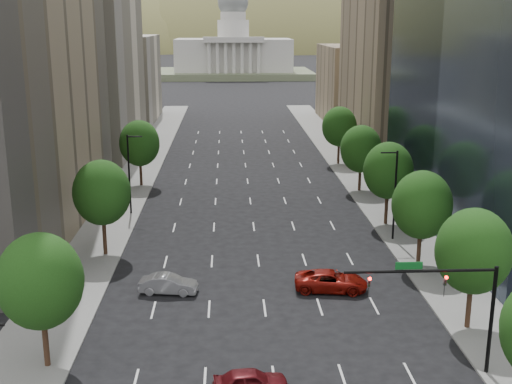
{
  "coord_description": "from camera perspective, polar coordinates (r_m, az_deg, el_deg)",
  "views": [
    {
      "loc": [
        -2.64,
        -4.72,
        20.85
      ],
      "look_at": [
        -0.47,
        43.92,
        8.0
      ],
      "focal_mm": 45.39,
      "sensor_mm": 36.0,
      "label": 1
    }
  ],
  "objects": [
    {
      "name": "sidewalk_left",
      "position": [
        69.18,
        -13.16,
        -3.09
      ],
      "size": [
        6.0,
        200.0,
        0.15
      ],
      "primitive_type": "cube",
      "color": "slate",
      "rests_on": "ground"
    },
    {
      "name": "sidewalk_right",
      "position": [
        70.35,
        12.53,
        -2.76
      ],
      "size": [
        6.0,
        200.0,
        0.15
      ],
      "primitive_type": "cube",
      "color": "slate",
      "rests_on": "ground"
    },
    {
      "name": "midrise_cream_left",
      "position": [
        110.07,
        -14.63,
        12.58
      ],
      "size": [
        14.0,
        30.0,
        35.0
      ],
      "primitive_type": "cube",
      "color": "beige",
      "rests_on": "ground"
    },
    {
      "name": "filler_left",
      "position": [
        142.98,
        -11.71,
        9.73
      ],
      "size": [
        14.0,
        26.0,
        18.0
      ],
      "primitive_type": "cube",
      "color": "beige",
      "rests_on": "ground"
    },
    {
      "name": "parking_tan_right",
      "position": [
        108.46,
        12.46,
        11.35
      ],
      "size": [
        14.0,
        30.0,
        30.0
      ],
      "primitive_type": "cube",
      "color": "#8C7759",
      "rests_on": "ground"
    },
    {
      "name": "filler_right",
      "position": [
        141.05,
        8.88,
        9.38
      ],
      "size": [
        14.0,
        26.0,
        16.0
      ],
      "primitive_type": "cube",
      "color": "#8C7759",
      "rests_on": "ground"
    },
    {
      "name": "tree_right_1",
      "position": [
        46.51,
        18.64,
        -4.97
      ],
      "size": [
        5.2,
        5.2,
        8.75
      ],
      "color": "#382316",
      "rests_on": "ground"
    },
    {
      "name": "tree_right_2",
      "position": [
        57.35,
        14.42,
        -1.11
      ],
      "size": [
        5.2,
        5.2,
        8.61
      ],
      "color": "#382316",
      "rests_on": "ground"
    },
    {
      "name": "tree_right_3",
      "position": [
        68.48,
        11.58,
        1.86
      ],
      "size": [
        5.2,
        5.2,
        8.89
      ],
      "color": "#382316",
      "rests_on": "ground"
    },
    {
      "name": "tree_right_4",
      "position": [
        81.92,
        9.23,
        3.76
      ],
      "size": [
        5.2,
        5.2,
        8.46
      ],
      "color": "#382316",
      "rests_on": "ground"
    },
    {
      "name": "tree_right_5",
      "position": [
        97.35,
        7.36,
        5.74
      ],
      "size": [
        5.2,
        5.2,
        8.75
      ],
      "color": "#382316",
      "rests_on": "ground"
    },
    {
      "name": "tree_left_0",
      "position": [
        41.3,
        -18.49,
        -7.47
      ],
      "size": [
        5.2,
        5.2,
        8.75
      ],
      "color": "#382316",
      "rests_on": "ground"
    },
    {
      "name": "tree_left_1",
      "position": [
        59.73,
        -13.43,
        -0.06
      ],
      "size": [
        5.2,
        5.2,
        8.97
      ],
      "color": "#382316",
      "rests_on": "ground"
    },
    {
      "name": "tree_left_2",
      "position": [
        84.86,
        -10.23,
        4.25
      ],
      "size": [
        5.2,
        5.2,
        8.68
      ],
      "color": "#382316",
      "rests_on": "ground"
    },
    {
      "name": "streetlight_rn",
      "position": [
        63.88,
        12.11,
        -0.06
      ],
      "size": [
        1.7,
        0.2,
        9.0
      ],
      "color": "black",
      "rests_on": "ground"
    },
    {
      "name": "streetlight_ln",
      "position": [
        72.34,
        -11.08,
        1.72
      ],
      "size": [
        1.7,
        0.2,
        9.0
      ],
      "color": "black",
      "rests_on": "ground"
    },
    {
      "name": "traffic_signal",
      "position": [
        40.3,
        16.94,
        -8.79
      ],
      "size": [
        9.12,
        0.4,
        7.38
      ],
      "color": "black",
      "rests_on": "ground"
    },
    {
      "name": "capitol",
      "position": [
        254.73,
        -2.0,
        12.01
      ],
      "size": [
        60.0,
        40.0,
        35.2
      ],
      "color": "#596647",
      "rests_on": "ground"
    },
    {
      "name": "foothills",
      "position": [
        608.09,
        0.99,
        9.25
      ],
      "size": [
        720.0,
        413.0,
        263.0
      ],
      "color": "olive",
      "rests_on": "ground"
    },
    {
      "name": "car_maroon",
      "position": [
        38.88,
        -0.48,
        -16.36
      ],
      "size": [
        4.5,
        2.2,
        1.48
      ],
      "primitive_type": "imported",
      "rotation": [
        0.0,
        0.0,
        1.68
      ],
      "color": "#550E13",
      "rests_on": "ground"
    },
    {
      "name": "car_silver",
      "position": [
        52.09,
        -7.72,
        -8.05
      ],
      "size": [
        4.75,
        2.17,
        1.51
      ],
      "primitive_type": "imported",
      "rotation": [
        0.0,
        0.0,
        1.44
      ],
      "color": "gray",
      "rests_on": "ground"
    },
    {
      "name": "car_red_far",
      "position": [
        52.46,
        6.63,
        -7.78
      ],
      "size": [
        6.1,
        3.37,
        1.62
      ],
      "primitive_type": "imported",
      "rotation": [
        0.0,
        0.0,
        1.45
      ],
      "color": "maroon",
      "rests_on": "ground"
    }
  ]
}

